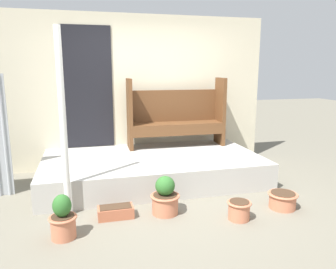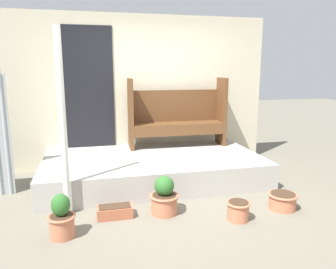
{
  "view_description": "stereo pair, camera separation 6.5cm",
  "coord_description": "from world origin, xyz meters",
  "views": [
    {
      "loc": [
        -1.02,
        -3.89,
        1.72
      ],
      "look_at": [
        0.07,
        0.31,
        0.83
      ],
      "focal_mm": 35.0,
      "sensor_mm": 36.0,
      "label": 1
    },
    {
      "loc": [
        -0.95,
        -3.9,
        1.72
      ],
      "look_at": [
        0.07,
        0.31,
        0.83
      ],
      "focal_mm": 35.0,
      "sensor_mm": 36.0,
      "label": 2
    }
  ],
  "objects": [
    {
      "name": "bench",
      "position": [
        0.51,
        1.47,
        0.94
      ],
      "size": [
        1.66,
        0.44,
        1.17
      ],
      "rotation": [
        0.0,
        0.0,
        -0.02
      ],
      "color": "brown",
      "rests_on": "porch_slab"
    },
    {
      "name": "flower_pot_right",
      "position": [
        0.65,
        -0.7,
        0.12
      ],
      "size": [
        0.28,
        0.28,
        0.22
      ],
      "color": "#C67251",
      "rests_on": "ground_plane"
    },
    {
      "name": "ground_plane",
      "position": [
        0.0,
        0.0,
        0.0
      ],
      "size": [
        24.0,
        24.0,
        0.0
      ],
      "primitive_type": "plane",
      "color": "#706B5B"
    },
    {
      "name": "flower_pot_far_right",
      "position": [
        1.32,
        -0.55,
        0.11
      ],
      "size": [
        0.37,
        0.37,
        0.2
      ],
      "color": "#C67251",
      "rests_on": "ground_plane"
    },
    {
      "name": "support_post",
      "position": [
        -1.25,
        -0.08,
        1.08
      ],
      "size": [
        0.08,
        0.08,
        2.17
      ],
      "color": "white",
      "rests_on": "ground_plane"
    },
    {
      "name": "flower_pot_left",
      "position": [
        -1.28,
        -0.63,
        0.2
      ],
      "size": [
        0.29,
        0.29,
        0.47
      ],
      "color": "#C67251",
      "rests_on": "ground_plane"
    },
    {
      "name": "porch_slab",
      "position": [
        -0.03,
        0.88,
        0.19
      ],
      "size": [
        3.27,
        1.75,
        0.38
      ],
      "color": "#B2AFA8",
      "rests_on": "ground_plane"
    },
    {
      "name": "planter_box_rect",
      "position": [
        -0.72,
        -0.29,
        0.07
      ],
      "size": [
        0.41,
        0.21,
        0.14
      ],
      "color": "#B26042",
      "rests_on": "ground_plane"
    },
    {
      "name": "flower_pot_middle",
      "position": [
        -0.13,
        -0.33,
        0.2
      ],
      "size": [
        0.35,
        0.35,
        0.47
      ],
      "color": "#C67251",
      "rests_on": "ground_plane"
    },
    {
      "name": "house_wall",
      "position": [
        -0.07,
        1.78,
        1.3
      ],
      "size": [
        4.47,
        0.08,
        2.6
      ],
      "color": "beige",
      "rests_on": "ground_plane"
    }
  ]
}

